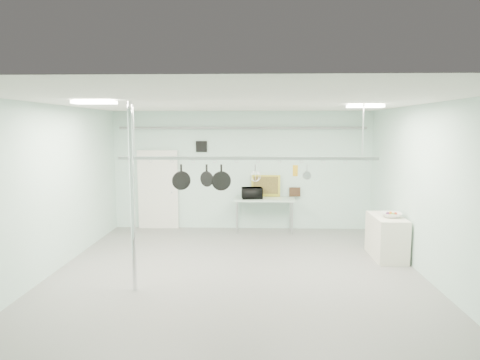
{
  "coord_description": "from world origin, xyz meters",
  "views": [
    {
      "loc": [
        0.33,
        -7.57,
        2.77
      ],
      "look_at": [
        0.04,
        1.0,
        1.71
      ],
      "focal_mm": 32.0,
      "sensor_mm": 36.0,
      "label": 1
    }
  ],
  "objects_px": {
    "pot_rack": "(247,157)",
    "skillet_left": "(181,177)",
    "skillet_right": "(221,178)",
    "chrome_pole": "(132,198)",
    "skillet_mid": "(207,175)",
    "side_cabinet": "(386,237)",
    "fruit_bowl": "(392,215)",
    "coffee_canister": "(260,195)",
    "prep_table": "(264,201)",
    "microwave": "(252,193)"
  },
  "relations": [
    {
      "from": "skillet_left",
      "to": "skillet_mid",
      "type": "xyz_separation_m",
      "value": [
        0.48,
        0.0,
        0.03
      ]
    },
    {
      "from": "coffee_canister",
      "to": "fruit_bowl",
      "type": "distance_m",
      "value": 3.51
    },
    {
      "from": "chrome_pole",
      "to": "side_cabinet",
      "type": "relative_size",
      "value": 2.67
    },
    {
      "from": "microwave",
      "to": "fruit_bowl",
      "type": "bearing_deg",
      "value": 134.8
    },
    {
      "from": "prep_table",
      "to": "skillet_left",
      "type": "xyz_separation_m",
      "value": [
        -1.63,
        -3.3,
        1.02
      ]
    },
    {
      "from": "fruit_bowl",
      "to": "skillet_left",
      "type": "bearing_deg",
      "value": -166.81
    },
    {
      "from": "coffee_canister",
      "to": "skillet_left",
      "type": "relative_size",
      "value": 0.44
    },
    {
      "from": "coffee_canister",
      "to": "skillet_mid",
      "type": "xyz_separation_m",
      "value": [
        -1.03,
        -3.19,
        0.87
      ]
    },
    {
      "from": "prep_table",
      "to": "chrome_pole",
      "type": "bearing_deg",
      "value": -118.71
    },
    {
      "from": "chrome_pole",
      "to": "coffee_canister",
      "type": "bearing_deg",
      "value": 62.04
    },
    {
      "from": "side_cabinet",
      "to": "microwave",
      "type": "distance_m",
      "value": 3.63
    },
    {
      "from": "chrome_pole",
      "to": "fruit_bowl",
      "type": "height_order",
      "value": "chrome_pole"
    },
    {
      "from": "fruit_bowl",
      "to": "skillet_mid",
      "type": "xyz_separation_m",
      "value": [
        -3.75,
        -0.99,
        0.93
      ]
    },
    {
      "from": "pot_rack",
      "to": "coffee_canister",
      "type": "bearing_deg",
      "value": 85.12
    },
    {
      "from": "chrome_pole",
      "to": "skillet_right",
      "type": "xyz_separation_m",
      "value": [
        1.42,
        0.9,
        0.24
      ]
    },
    {
      "from": "side_cabinet",
      "to": "skillet_left",
      "type": "distance_m",
      "value": 4.54
    },
    {
      "from": "side_cabinet",
      "to": "skillet_right",
      "type": "relative_size",
      "value": 2.44
    },
    {
      "from": "side_cabinet",
      "to": "pot_rack",
      "type": "distance_m",
      "value": 3.62
    },
    {
      "from": "side_cabinet",
      "to": "skillet_right",
      "type": "distance_m",
      "value": 3.86
    },
    {
      "from": "coffee_canister",
      "to": "skillet_left",
      "type": "xyz_separation_m",
      "value": [
        -1.5,
        -3.19,
        0.84
      ]
    },
    {
      "from": "pot_rack",
      "to": "side_cabinet",
      "type": "bearing_deg",
      "value": 20.45
    },
    {
      "from": "skillet_left",
      "to": "skillet_mid",
      "type": "relative_size",
      "value": 1.14
    },
    {
      "from": "skillet_right",
      "to": "skillet_mid",
      "type": "bearing_deg",
      "value": 167.04
    },
    {
      "from": "chrome_pole",
      "to": "skillet_right",
      "type": "relative_size",
      "value": 6.5
    },
    {
      "from": "chrome_pole",
      "to": "pot_rack",
      "type": "bearing_deg",
      "value": 25.35
    },
    {
      "from": "coffee_canister",
      "to": "chrome_pole",
      "type": "bearing_deg",
      "value": -117.96
    },
    {
      "from": "microwave",
      "to": "skillet_right",
      "type": "distance_m",
      "value": 3.38
    },
    {
      "from": "skillet_left",
      "to": "fruit_bowl",
      "type": "bearing_deg",
      "value": -10.6
    },
    {
      "from": "chrome_pole",
      "to": "skillet_mid",
      "type": "height_order",
      "value": "chrome_pole"
    },
    {
      "from": "prep_table",
      "to": "skillet_right",
      "type": "bearing_deg",
      "value": -104.96
    },
    {
      "from": "chrome_pole",
      "to": "coffee_canister",
      "type": "xyz_separation_m",
      "value": [
        2.17,
        4.09,
        -0.59
      ]
    },
    {
      "from": "microwave",
      "to": "chrome_pole",
      "type": "bearing_deg",
      "value": 56.87
    },
    {
      "from": "side_cabinet",
      "to": "skillet_left",
      "type": "xyz_separation_m",
      "value": [
        -4.18,
        -1.1,
        1.4
      ]
    },
    {
      "from": "microwave",
      "to": "pot_rack",
      "type": "bearing_deg",
      "value": 81.01
    },
    {
      "from": "chrome_pole",
      "to": "microwave",
      "type": "xyz_separation_m",
      "value": [
        1.98,
        4.14,
        -0.55
      ]
    },
    {
      "from": "skillet_mid",
      "to": "skillet_right",
      "type": "height_order",
      "value": "same"
    },
    {
      "from": "pot_rack",
      "to": "skillet_right",
      "type": "height_order",
      "value": "pot_rack"
    },
    {
      "from": "chrome_pole",
      "to": "coffee_canister",
      "type": "height_order",
      "value": "chrome_pole"
    },
    {
      "from": "prep_table",
      "to": "skillet_left",
      "type": "distance_m",
      "value": 3.82
    },
    {
      "from": "pot_rack",
      "to": "skillet_left",
      "type": "xyz_separation_m",
      "value": [
        -1.23,
        0.0,
        -0.38
      ]
    },
    {
      "from": "side_cabinet",
      "to": "skillet_mid",
      "type": "height_order",
      "value": "skillet_mid"
    },
    {
      "from": "skillet_mid",
      "to": "coffee_canister",
      "type": "bearing_deg",
      "value": 101.13
    },
    {
      "from": "chrome_pole",
      "to": "side_cabinet",
      "type": "distance_m",
      "value": 5.37
    },
    {
      "from": "side_cabinet",
      "to": "skillet_left",
      "type": "height_order",
      "value": "skillet_left"
    },
    {
      "from": "chrome_pole",
      "to": "skillet_mid",
      "type": "distance_m",
      "value": 1.48
    },
    {
      "from": "chrome_pole",
      "to": "fruit_bowl",
      "type": "distance_m",
      "value": 5.29
    },
    {
      "from": "coffee_canister",
      "to": "skillet_mid",
      "type": "distance_m",
      "value": 3.46
    },
    {
      "from": "microwave",
      "to": "skillet_left",
      "type": "height_order",
      "value": "skillet_left"
    },
    {
      "from": "chrome_pole",
      "to": "microwave",
      "type": "height_order",
      "value": "chrome_pole"
    },
    {
      "from": "microwave",
      "to": "fruit_bowl",
      "type": "height_order",
      "value": "microwave"
    }
  ]
}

